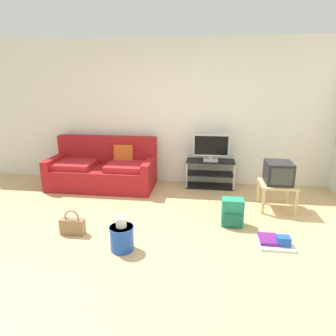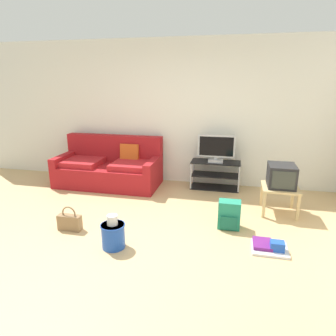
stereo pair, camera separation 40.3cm
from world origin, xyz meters
name	(u,v)px [view 2 (the right image)]	position (x,y,z in m)	size (l,w,h in m)	color
ground_plane	(140,241)	(0.00, 0.00, -0.01)	(9.00, 9.80, 0.02)	tan
wall_back	(178,113)	(0.00, 2.45, 1.35)	(9.00, 0.10, 2.70)	silver
couch	(110,168)	(-1.23, 1.94, 0.33)	(1.94, 0.91, 0.91)	maroon
tv_stand	(215,175)	(0.78, 2.16, 0.26)	(0.89, 0.39, 0.51)	black
flat_tv	(216,149)	(0.78, 2.14, 0.76)	(0.67, 0.22, 0.50)	#B2B2B7
side_table	(280,191)	(1.81, 1.27, 0.36)	(0.53, 0.53, 0.42)	tan
crt_tv	(281,176)	(1.81, 1.29, 0.59)	(0.39, 0.44, 0.33)	#232326
backpack	(229,215)	(1.09, 0.60, 0.19)	(0.29, 0.27, 0.39)	#238466
handbag	(70,222)	(-1.00, 0.06, 0.12)	(0.32, 0.11, 0.34)	olive
cleaning_bucket	(113,234)	(-0.26, -0.22, 0.18)	(0.29, 0.29, 0.42)	blue
floor_tray	(269,247)	(1.58, 0.13, 0.04)	(0.42, 0.35, 0.14)	silver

